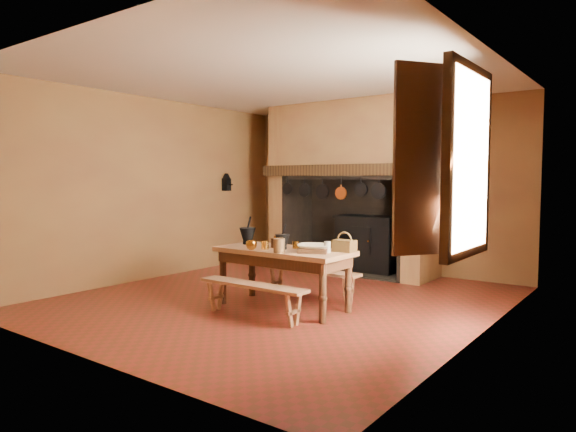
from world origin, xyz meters
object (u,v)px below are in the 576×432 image
object	(u,v)px
iron_range	(368,243)
coffee_grinder	(278,242)
mixing_bowl	(314,248)
work_table	(283,258)
bench_front	(253,292)
wicker_basket	(344,245)

from	to	relation	value
iron_range	coffee_grinder	bearing A→B (deg)	-85.55
mixing_bowl	iron_range	bearing A→B (deg)	105.29
work_table	mixing_bowl	world-z (taller)	mixing_bowl
iron_range	work_table	size ratio (longest dim) A/B	0.97
iron_range	coffee_grinder	distance (m)	2.78
bench_front	iron_range	bearing A→B (deg)	95.60
iron_range	mixing_bowl	world-z (taller)	iron_range
iron_range	wicker_basket	distance (m)	2.79
mixing_bowl	work_table	bearing A→B (deg)	178.88
bench_front	coffee_grinder	size ratio (longest dim) A/B	7.72
iron_range	mixing_bowl	size ratio (longest dim) A/B	4.40
iron_range	bench_front	xyz separation A→B (m)	(0.33, -3.36, -0.19)
iron_range	work_table	distance (m)	2.81
iron_range	coffee_grinder	world-z (taller)	iron_range
work_table	bench_front	xyz separation A→B (m)	(-0.00, -0.57, -0.31)
mixing_bowl	wicker_basket	xyz separation A→B (m)	(0.27, 0.23, 0.03)
wicker_basket	bench_front	bearing A→B (deg)	-131.78
work_table	mixing_bowl	bearing A→B (deg)	-1.12
bench_front	mixing_bowl	size ratio (longest dim) A/B	3.80
work_table	bench_front	world-z (taller)	work_table
mixing_bowl	wicker_basket	distance (m)	0.35
wicker_basket	work_table	bearing A→B (deg)	-162.75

